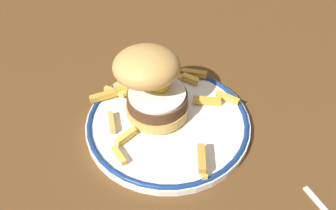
{
  "coord_description": "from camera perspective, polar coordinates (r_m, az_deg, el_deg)",
  "views": [
    {
      "loc": [
        -8.34,
        -41.97,
        43.24
      ],
      "look_at": [
        3.07,
        -4.32,
        4.6
      ],
      "focal_mm": 39.98,
      "sensor_mm": 36.0,
      "label": 1
    }
  ],
  "objects": [
    {
      "name": "ground_plane",
      "position": [
        0.62,
        -3.87,
        -2.24
      ],
      "size": [
        132.16,
        93.63,
        4.0
      ],
      "primitive_type": "cube",
      "color": "#58371A"
    },
    {
      "name": "dinner_plate",
      "position": [
        0.58,
        0.0,
        -2.66
      ],
      "size": [
        25.28,
        25.28,
        1.6
      ],
      "color": "white",
      "rests_on": "ground_plane"
    },
    {
      "name": "burger",
      "position": [
        0.55,
        -2.55,
        3.48
      ],
      "size": [
        12.6,
        12.9,
        11.46
      ],
      "color": "tan",
      "rests_on": "dinner_plate"
    },
    {
      "name": "fries_pile",
      "position": [
        0.59,
        -1.76,
        0.79
      ],
      "size": [
        22.89,
        23.16,
        2.43
      ],
      "color": "gold",
      "rests_on": "dinner_plate"
    }
  ]
}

